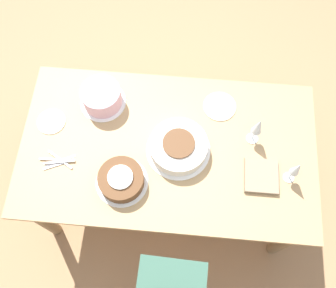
{
  "coord_description": "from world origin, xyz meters",
  "views": [
    {
      "loc": [
        0.07,
        -0.78,
        2.65
      ],
      "look_at": [
        0.0,
        0.0,
        0.78
      ],
      "focal_mm": 40.0,
      "sensor_mm": 36.0,
      "label": 1
    }
  ],
  "objects": [
    {
      "name": "wine_glass_near",
      "position": [
        0.47,
        0.09,
        0.88
      ],
      "size": [
        0.07,
        0.07,
        0.22
      ],
      "color": "silver",
      "rests_on": "dining_table"
    },
    {
      "name": "cake_center_white",
      "position": [
        0.06,
        -0.01,
        0.78
      ],
      "size": [
        0.36,
        0.36,
        0.1
      ],
      "color": "white",
      "rests_on": "dining_table"
    },
    {
      "name": "dessert_plate_right",
      "position": [
        0.28,
        0.28,
        0.73
      ],
      "size": [
        0.19,
        0.19,
        0.01
      ],
      "color": "beige",
      "rests_on": "dining_table"
    },
    {
      "name": "cake_front_chocolate",
      "position": [
        -0.23,
        -0.22,
        0.77
      ],
      "size": [
        0.28,
        0.28,
        0.09
      ],
      "color": "white",
      "rests_on": "dining_table"
    },
    {
      "name": "cake_back_decorated",
      "position": [
        -0.4,
        0.25,
        0.79
      ],
      "size": [
        0.26,
        0.26,
        0.13
      ],
      "color": "white",
      "rests_on": "dining_table"
    },
    {
      "name": "fork_pile",
      "position": [
        -0.59,
        -0.14,
        0.74
      ],
      "size": [
        0.2,
        0.12,
        0.01
      ],
      "color": "silver",
      "rests_on": "dining_table"
    },
    {
      "name": "wine_glass_far",
      "position": [
        0.66,
        -0.12,
        0.87
      ],
      "size": [
        0.06,
        0.06,
        0.21
      ],
      "color": "silver",
      "rests_on": "dining_table"
    },
    {
      "name": "napkin_stack",
      "position": [
        0.51,
        -0.13,
        0.74
      ],
      "size": [
        0.18,
        0.19,
        0.03
      ],
      "color": "gray",
      "rests_on": "dining_table"
    },
    {
      "name": "ground_plane",
      "position": [
        0.0,
        0.0,
        0.0
      ],
      "size": [
        12.0,
        12.0,
        0.0
      ],
      "primitive_type": "plane",
      "color": "#A87F56"
    },
    {
      "name": "dessert_plate_left",
      "position": [
        -0.68,
        0.1,
        0.73
      ],
      "size": [
        0.16,
        0.16,
        0.01
      ],
      "color": "beige",
      "rests_on": "dining_table"
    },
    {
      "name": "dining_table",
      "position": [
        0.0,
        0.0,
        0.63
      ],
      "size": [
        1.65,
        0.93,
        0.73
      ],
      "color": "tan",
      "rests_on": "ground_plane"
    }
  ]
}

